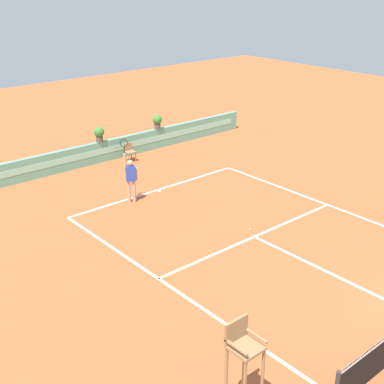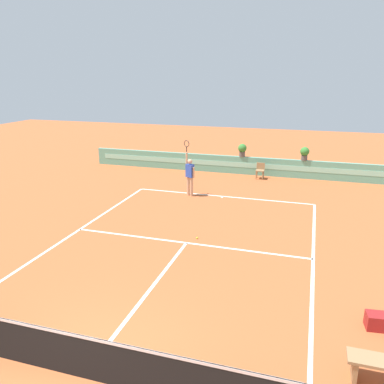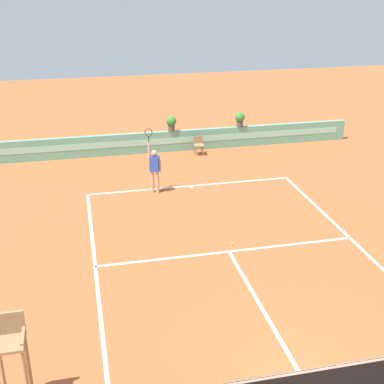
% 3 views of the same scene
% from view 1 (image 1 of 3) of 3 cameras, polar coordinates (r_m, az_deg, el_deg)
% --- Properties ---
extents(ground_plane, '(60.00, 60.00, 0.00)m').
position_cam_1_polar(ground_plane, '(18.08, 7.63, -5.23)').
color(ground_plane, '#B2562D').
extents(court_lines, '(8.32, 11.94, 0.01)m').
position_cam_1_polar(court_lines, '(18.50, 5.99, -4.44)').
color(court_lines, white).
rests_on(court_lines, ground).
extents(back_wall_barrier, '(18.00, 0.21, 1.00)m').
position_cam_1_polar(back_wall_barrier, '(25.38, -9.92, 4.21)').
color(back_wall_barrier, '#60A88E').
rests_on(back_wall_barrier, ground).
extents(umpire_chair, '(0.60, 0.60, 2.14)m').
position_cam_1_polar(umpire_chair, '(11.03, 5.47, -17.26)').
color(umpire_chair, '#99754C').
rests_on(umpire_chair, ground).
extents(ball_kid_chair, '(0.44, 0.44, 0.85)m').
position_cam_1_polar(ball_kid_chair, '(25.41, -6.72, 4.36)').
color(ball_kid_chair, '#99754C').
rests_on(ball_kid_chair, ground).
extents(tennis_player, '(0.58, 0.35, 2.58)m').
position_cam_1_polar(tennis_player, '(20.58, -6.60, 1.61)').
color(tennis_player, tan).
rests_on(tennis_player, ground).
extents(tennis_ball_near_baseline, '(0.07, 0.07, 0.07)m').
position_cam_1_polar(tennis_ball_near_baseline, '(18.72, 6.24, -4.01)').
color(tennis_ball_near_baseline, '#CCE033').
rests_on(tennis_ball_near_baseline, ground).
extents(potted_plant_centre, '(0.48, 0.48, 0.72)m').
position_cam_1_polar(potted_plant_centre, '(25.15, -9.93, 6.21)').
color(potted_plant_centre, '#514C47').
rests_on(potted_plant_centre, back_wall_barrier).
extents(potted_plant_right, '(0.48, 0.48, 0.72)m').
position_cam_1_polar(potted_plant_right, '(26.94, -3.75, 7.61)').
color(potted_plant_right, '#514C47').
rests_on(potted_plant_right, back_wall_barrier).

